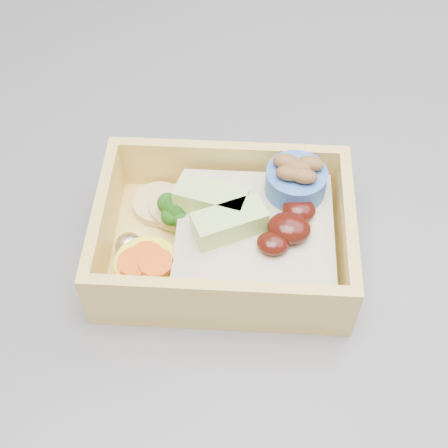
# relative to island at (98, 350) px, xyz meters

# --- Properties ---
(ground) EXTENTS (3.50, 3.50, 0.00)m
(ground) POSITION_rel_island_xyz_m (0.00, 0.10, -0.46)
(ground) COLOR beige
(ground) RESTS_ON ground
(island) EXTENTS (1.24, 0.84, 0.92)m
(island) POSITION_rel_island_xyz_m (0.00, 0.00, 0.00)
(island) COLOR brown
(island) RESTS_ON ground
(bento_box) EXTENTS (0.19, 0.15, 0.06)m
(bento_box) POSITION_rel_island_xyz_m (0.21, -0.11, 0.48)
(bento_box) COLOR #ECC761
(bento_box) RESTS_ON island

